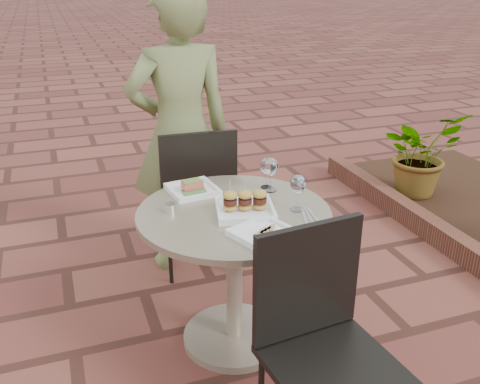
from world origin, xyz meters
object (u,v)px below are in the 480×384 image
object	(u,v)px
cafe_table	(234,257)
chair_near	(321,330)
diner	(180,134)
plate_salmon	(193,189)
chair_far	(196,190)
plate_tuna	(264,233)
plate_sliders	(245,205)

from	to	relation	value
cafe_table	chair_near	bearing A→B (deg)	-82.66
diner	plate_salmon	xyz separation A→B (m)	(-0.08, -0.58, -0.11)
cafe_table	diner	xyz separation A→B (m)	(-0.04, 0.86, 0.37)
chair_far	chair_near	distance (m)	1.42
plate_salmon	cafe_table	bearing A→B (deg)	-66.31
diner	chair_far	bearing A→B (deg)	106.44
cafe_table	chair_near	xyz separation A→B (m)	(0.09, -0.71, 0.07)
plate_salmon	plate_tuna	world-z (taller)	plate_salmon
cafe_table	chair_far	bearing A→B (deg)	89.28
plate_tuna	chair_near	bearing A→B (deg)	-82.65
diner	plate_salmon	distance (m)	0.59
chair_far	diner	world-z (taller)	diner
plate_tuna	plate_sliders	bearing A→B (deg)	88.44
diner	plate_tuna	size ratio (longest dim) A/B	5.68
chair_far	plate_sliders	xyz separation A→B (m)	(0.03, -0.75, 0.22)
chair_near	plate_salmon	world-z (taller)	chair_near
diner	plate_sliders	xyz separation A→B (m)	(0.08, -0.89, -0.09)
chair_near	plate_salmon	bearing A→B (deg)	96.61
chair_near	plate_salmon	size ratio (longest dim) A/B	3.69
plate_sliders	chair_near	bearing A→B (deg)	-85.90
chair_far	plate_tuna	world-z (taller)	chair_far
chair_far	plate_salmon	distance (m)	0.50
chair_near	cafe_table	bearing A→B (deg)	91.75
plate_tuna	chair_far	bearing A→B (deg)	91.55
diner	plate_tuna	world-z (taller)	diner
plate_sliders	plate_tuna	world-z (taller)	plate_sliders
cafe_table	plate_tuna	distance (m)	0.38
chair_far	plate_sliders	world-z (taller)	chair_far
chair_near	chair_far	bearing A→B (deg)	87.71
diner	plate_salmon	size ratio (longest dim) A/B	6.80
plate_salmon	plate_tuna	bearing A→B (deg)	-74.21
diner	cafe_table	bearing A→B (deg)	90.72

